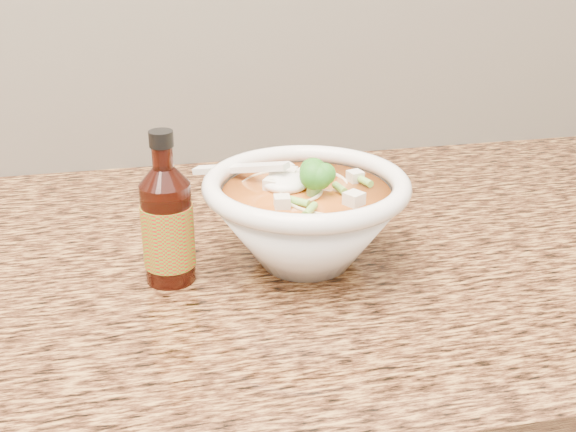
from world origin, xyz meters
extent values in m
cylinder|color=white|center=(0.40, 1.63, 0.90)|extent=(0.09, 0.09, 0.01)
torus|color=white|center=(0.40, 1.63, 0.99)|extent=(0.22, 0.22, 0.02)
torus|color=beige|center=(0.40, 1.63, 0.98)|extent=(0.08, 0.08, 0.00)
torus|color=beige|center=(0.39, 1.62, 0.98)|extent=(0.15, 0.15, 0.00)
torus|color=beige|center=(0.38, 1.65, 0.98)|extent=(0.15, 0.15, 0.00)
torus|color=beige|center=(0.39, 1.63, 0.98)|extent=(0.08, 0.08, 0.00)
torus|color=beige|center=(0.41, 1.62, 0.98)|extent=(0.12, 0.12, 0.00)
torus|color=beige|center=(0.39, 1.63, 0.98)|extent=(0.09, 0.09, 0.00)
torus|color=beige|center=(0.39, 1.63, 0.97)|extent=(0.09, 0.09, 0.00)
torus|color=beige|center=(0.40, 1.62, 0.97)|extent=(0.08, 0.08, 0.00)
torus|color=beige|center=(0.41, 1.64, 0.97)|extent=(0.10, 0.10, 0.00)
torus|color=beige|center=(0.42, 1.63, 0.97)|extent=(0.09, 0.09, 0.00)
cube|color=silver|center=(0.35, 1.68, 0.99)|extent=(0.02, 0.02, 0.02)
cube|color=silver|center=(0.40, 1.59, 0.99)|extent=(0.02, 0.02, 0.02)
cube|color=silver|center=(0.42, 1.67, 0.99)|extent=(0.02, 0.02, 0.02)
cube|color=silver|center=(0.36, 1.60, 0.99)|extent=(0.02, 0.02, 0.01)
cube|color=silver|center=(0.35, 1.62, 0.99)|extent=(0.02, 0.02, 0.02)
cube|color=silver|center=(0.43, 1.64, 0.99)|extent=(0.02, 0.02, 0.02)
cube|color=silver|center=(0.35, 1.63, 0.99)|extent=(0.02, 0.02, 0.02)
cube|color=silver|center=(0.42, 1.65, 0.99)|extent=(0.02, 0.02, 0.02)
cube|color=silver|center=(0.35, 1.63, 0.99)|extent=(0.02, 0.02, 0.02)
ellipsoid|color=#196014|center=(0.40, 1.62, 1.01)|extent=(0.04, 0.04, 0.04)
cylinder|color=#7CC44B|center=(0.42, 1.61, 0.99)|extent=(0.02, 0.02, 0.01)
cylinder|color=#7CC44B|center=(0.37, 1.66, 0.99)|extent=(0.01, 0.02, 0.01)
cylinder|color=#7CC44B|center=(0.37, 1.65, 0.99)|extent=(0.02, 0.01, 0.01)
cylinder|color=#7CC44B|center=(0.42, 1.59, 0.99)|extent=(0.02, 0.01, 0.01)
ellipsoid|color=white|center=(0.38, 1.65, 0.99)|extent=(0.05, 0.05, 0.02)
cube|color=white|center=(0.33, 1.68, 1.00)|extent=(0.10, 0.09, 0.03)
cylinder|color=#370E07|center=(0.25, 1.62, 0.95)|extent=(0.05, 0.05, 0.11)
cylinder|color=#370E07|center=(0.25, 1.62, 1.04)|extent=(0.02, 0.02, 0.02)
cylinder|color=black|center=(0.25, 1.62, 1.06)|extent=(0.02, 0.02, 0.02)
cylinder|color=red|center=(0.25, 1.62, 0.95)|extent=(0.06, 0.06, 0.07)
camera|label=1|loc=(0.23, 0.94, 1.27)|focal=45.00mm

